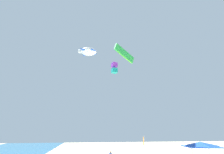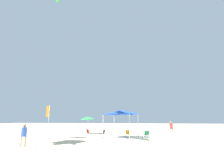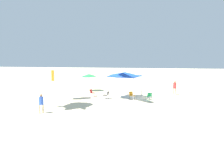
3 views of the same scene
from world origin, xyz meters
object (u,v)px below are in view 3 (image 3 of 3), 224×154
at_px(canopy_tent, 125,74).
at_px(folding_chair_right_of_tent, 132,95).
at_px(person_beachcomber, 41,102).
at_px(folding_chair_facing_ocean, 149,96).
at_px(person_kite_handler, 175,87).
at_px(folding_chair_near_cooler, 106,95).
at_px(folding_chair_left_of_tent, 92,92).
at_px(cooler_box, 150,96).
at_px(beach_umbrella, 89,75).
at_px(banner_flag, 54,82).

height_order(canopy_tent, folding_chair_right_of_tent, canopy_tent).
bearing_deg(person_beachcomber, folding_chair_facing_ocean, 6.32).
distance_m(folding_chair_facing_ocean, person_kite_handler, 5.08).
bearing_deg(person_kite_handler, folding_chair_near_cooler, -164.20).
height_order(folding_chair_left_of_tent, cooler_box, folding_chair_left_of_tent).
height_order(beach_umbrella, person_beachcomber, beach_umbrella).
xyz_separation_m(folding_chair_right_of_tent, person_beachcomber, (6.81, 7.72, 0.48)).
relative_size(folding_chair_near_cooler, person_kite_handler, 0.49).
height_order(folding_chair_facing_ocean, folding_chair_left_of_tent, same).
relative_size(canopy_tent, banner_flag, 1.09).
xyz_separation_m(canopy_tent, folding_chair_facing_ocean, (-2.67, 0.67, -2.17)).
height_order(folding_chair_near_cooler, folding_chair_facing_ocean, same).
distance_m(folding_chair_near_cooler, person_beachcomber, 8.53).
bearing_deg(banner_flag, beach_umbrella, -100.69).
bearing_deg(canopy_tent, banner_flag, 26.68).
bearing_deg(canopy_tent, person_beachcomber, 54.16).
xyz_separation_m(folding_chair_near_cooler, folding_chair_facing_ocean, (-4.60, -0.07, 0.00)).
bearing_deg(folding_chair_facing_ocean, folding_chair_left_of_tent, -34.88).
bearing_deg(person_beachcomber, banner_flag, 65.23).
bearing_deg(folding_chair_left_of_tent, cooler_box, -79.29).
distance_m(folding_chair_near_cooler, banner_flag, 5.79).
height_order(folding_chair_facing_ocean, person_kite_handler, person_kite_handler).
bearing_deg(folding_chair_right_of_tent, folding_chair_facing_ocean, -51.49).
relative_size(beach_umbrella, person_kite_handler, 1.40).
bearing_deg(folding_chair_near_cooler, banner_flag, -50.06).
distance_m(beach_umbrella, person_kite_handler, 11.09).
distance_m(person_kite_handler, person_beachcomber, 16.45).
bearing_deg(beach_umbrella, folding_chair_facing_ocean, 146.63).
relative_size(folding_chair_facing_ocean, person_beachcomber, 0.50).
distance_m(cooler_box, person_beachcomber, 12.38).
relative_size(banner_flag, person_beachcomber, 2.07).
relative_size(banner_flag, person_kite_handler, 2.00).
bearing_deg(person_kite_handler, canopy_tent, -161.77).
distance_m(canopy_tent, person_beachcomber, 10.31).
bearing_deg(person_beachcomber, canopy_tent, 19.18).
relative_size(canopy_tent, folding_chair_near_cooler, 4.49).
bearing_deg(canopy_tent, beach_umbrella, -40.85).
distance_m(folding_chair_facing_ocean, cooler_box, 1.22).
distance_m(folding_chair_left_of_tent, person_beachcomber, 9.11).
height_order(folding_chair_left_of_tent, folding_chair_right_of_tent, same).
height_order(banner_flag, person_kite_handler, banner_flag).
relative_size(folding_chair_near_cooler, folding_chair_facing_ocean, 1.00).
distance_m(canopy_tent, cooler_box, 3.72).
distance_m(banner_flag, person_kite_handler, 14.27).
height_order(folding_chair_facing_ocean, folding_chair_right_of_tent, same).
height_order(beach_umbrella, folding_chair_right_of_tent, beach_umbrella).
bearing_deg(folding_chair_right_of_tent, folding_chair_near_cooler, 137.05).
relative_size(folding_chair_facing_ocean, folding_chair_left_of_tent, 1.00).
bearing_deg(folding_chair_facing_ocean, folding_chair_right_of_tent, -28.15).
bearing_deg(folding_chair_facing_ocean, banner_flag, -7.64).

